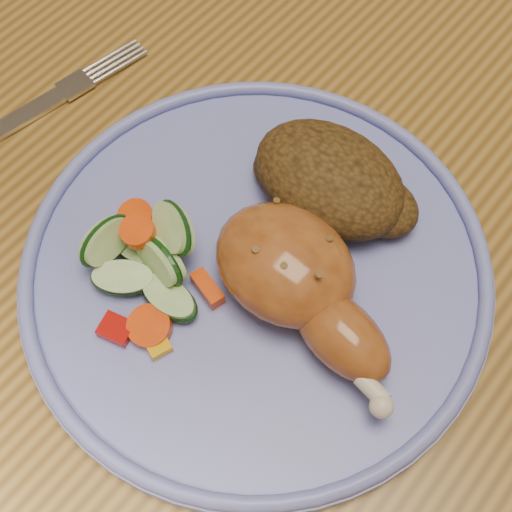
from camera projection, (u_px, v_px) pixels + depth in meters
name	position (u px, v px, depth m)	size (l,w,h in m)	color
ground	(309.00, 481.00, 1.14)	(4.00, 4.00, 0.00)	brown
dining_table	(366.00, 321.00, 0.55)	(0.90, 1.40, 0.75)	olive
plate	(256.00, 271.00, 0.47)	(0.31, 0.31, 0.01)	#6C74C5
plate_rim	(256.00, 263.00, 0.46)	(0.31, 0.31, 0.01)	#6C74C5
chicken_leg	(299.00, 281.00, 0.44)	(0.15, 0.08, 0.05)	#A05621
rice_pilaf	(332.00, 181.00, 0.47)	(0.12, 0.08, 0.05)	#4D3313
vegetable_pile	(145.00, 262.00, 0.45)	(0.10, 0.10, 0.05)	#A50A05
fork	(26.00, 115.00, 0.54)	(0.05, 0.18, 0.00)	silver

